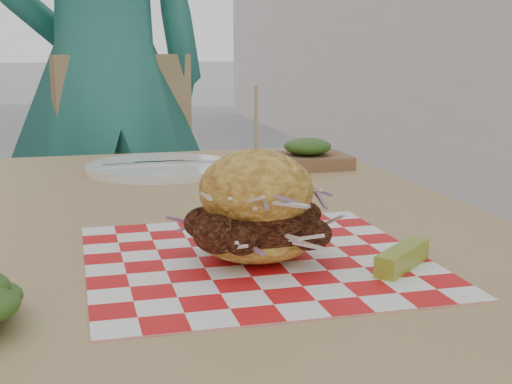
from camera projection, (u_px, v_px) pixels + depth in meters
The scene contains 8 objects.
diner at pixel (103, 77), 2.05m from camera, with size 0.65×0.42×1.77m, color #2D8374.
patio_table at pixel (195, 273), 0.98m from camera, with size 0.80×1.20×0.75m.
patio_chair at pixel (119, 197), 2.02m from camera, with size 0.54×0.55×0.95m.
paper_liner at pixel (256, 259), 0.77m from camera, with size 0.36×0.36×0.00m, color red.
sandwich at pixel (256, 212), 0.76m from camera, with size 0.16×0.16×0.18m.
pickle_spear at pixel (402, 258), 0.73m from camera, with size 0.10×0.02×0.02m, color olive.
place_setting at pixel (160, 167), 1.31m from camera, with size 0.27×0.27×0.02m.
kraft_tray at pixel (307, 156), 1.35m from camera, with size 0.15×0.12×0.06m.
Camera 1 is at (-0.31, -1.16, 0.98)m, focal length 50.00 mm.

